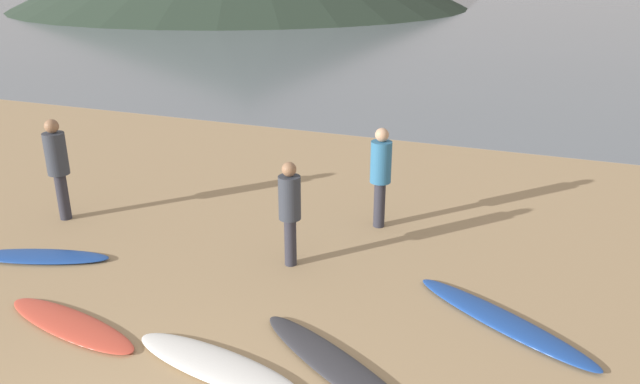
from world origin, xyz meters
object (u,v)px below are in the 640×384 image
(surfboard_1, at_px, (71,324))
(surfboard_2, at_px, (217,365))
(surfboard_0, at_px, (40,256))
(surfboard_4, at_px, (502,321))
(person_1, at_px, (290,206))
(person_2, at_px, (381,170))
(person_0, at_px, (57,161))
(surfboard_3, at_px, (339,368))

(surfboard_1, bearing_deg, surfboard_2, 9.05)
(surfboard_0, bearing_deg, surfboard_2, -37.39)
(surfboard_4, xyz_separation_m, person_1, (-3.06, 0.51, 0.89))
(person_2, bearing_deg, surfboard_1, 147.40)
(surfboard_2, bearing_deg, person_0, 158.81)
(person_0, relative_size, person_1, 1.11)
(surfboard_2, distance_m, surfboard_3, 1.33)
(surfboard_3, xyz_separation_m, person_2, (-0.65, 3.89, 0.95))
(surfboard_0, relative_size, surfboard_1, 0.97)
(surfboard_0, xyz_separation_m, surfboard_3, (5.05, -0.92, 0.00))
(surfboard_1, bearing_deg, surfboard_4, 32.99)
(surfboard_3, bearing_deg, surfboard_0, -159.81)
(surfboard_2, height_order, surfboard_4, surfboard_2)
(surfboard_1, bearing_deg, surfboard_0, 154.29)
(person_1, bearing_deg, person_0, 32.16)
(surfboard_3, height_order, person_1, person_1)
(surfboard_3, xyz_separation_m, surfboard_4, (1.58, 1.60, -0.00))
(surfboard_1, height_order, surfboard_2, surfboard_2)
(surfboard_4, bearing_deg, surfboard_1, -127.47)
(surfboard_0, relative_size, surfboard_3, 0.81)
(surfboard_2, relative_size, person_2, 1.32)
(surfboard_3, bearing_deg, person_1, 155.68)
(surfboard_4, distance_m, person_1, 3.23)
(surfboard_3, relative_size, person_2, 1.53)
(surfboard_2, distance_m, person_2, 4.48)
(surfboard_4, bearing_deg, person_0, -154.42)
(surfboard_2, distance_m, person_0, 5.36)
(surfboard_0, relative_size, person_2, 1.24)
(surfboard_4, bearing_deg, person_1, -158.59)
(surfboard_1, xyz_separation_m, surfboard_2, (2.09, -0.08, 0.01))
(surfboard_0, height_order, surfboard_2, surfboard_2)
(surfboard_2, bearing_deg, person_2, 91.85)
(surfboard_2, height_order, person_2, person_2)
(surfboard_1, relative_size, surfboard_2, 0.97)
(surfboard_1, xyz_separation_m, surfboard_3, (3.35, 0.36, 0.01))
(surfboard_0, height_order, surfboard_3, surfboard_3)
(surfboard_1, bearing_deg, person_2, 68.88)
(person_0, distance_m, person_2, 5.37)
(person_0, xyz_separation_m, person_1, (4.29, -0.16, -0.10))
(surfboard_1, distance_m, person_2, 5.12)
(surfboard_4, relative_size, person_1, 1.65)
(surfboard_0, xyz_separation_m, surfboard_4, (6.63, 0.68, 0.00))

